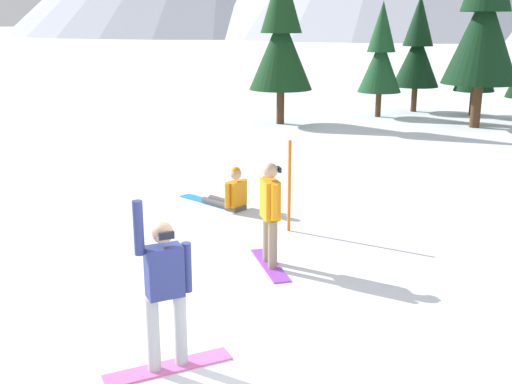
% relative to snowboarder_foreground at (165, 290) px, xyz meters
% --- Properties ---
extents(ground_plane, '(800.00, 800.00, 0.00)m').
position_rel_snowboarder_foreground_xyz_m(ground_plane, '(1.26, 0.43, -0.98)').
color(ground_plane, white).
extents(snowboarder_foreground, '(1.19, 1.30, 2.05)m').
position_rel_snowboarder_foreground_xyz_m(snowboarder_foreground, '(0.00, 0.00, 0.00)').
color(snowboarder_foreground, pink).
rests_on(snowboarder_foreground, ground_plane).
extents(snowboarder_midground, '(1.12, 1.31, 1.72)m').
position_rel_snowboarder_foreground_xyz_m(snowboarder_midground, '(-0.11, 3.32, -0.06)').
color(snowboarder_midground, '#993FD8').
rests_on(snowboarder_midground, ground_plane).
extents(snowboarder_background, '(1.81, 0.97, 0.94)m').
position_rel_snowboarder_foreground_xyz_m(snowboarder_background, '(-2.10, 5.91, -0.65)').
color(snowboarder_background, '#4C4C51').
rests_on(snowboarder_background, ground_plane).
extents(trail_marker_pole, '(0.06, 0.06, 1.76)m').
position_rel_snowboarder_foreground_xyz_m(trail_marker_pole, '(-0.44, 5.06, -0.10)').
color(trail_marker_pole, orange).
rests_on(trail_marker_pole, ground_plane).
extents(pine_tree_tall, '(2.76, 2.76, 7.40)m').
position_rel_snowboarder_foreground_xyz_m(pine_tree_tall, '(1.78, 19.04, 3.06)').
color(pine_tree_tall, '#472D19').
rests_on(pine_tree_tall, ground_plane).
extents(pine_tree_young, '(1.79, 1.79, 4.68)m').
position_rel_snowboarder_foreground_xyz_m(pine_tree_young, '(-2.18, 20.22, 1.58)').
color(pine_tree_young, '#472D19').
rests_on(pine_tree_young, ground_plane).
extents(pine_tree_broad, '(1.69, 1.69, 4.69)m').
position_rel_snowboarder_foreground_xyz_m(pine_tree_broad, '(1.40, 22.23, 1.58)').
color(pine_tree_broad, '#472D19').
rests_on(pine_tree_broad, ground_plane).
extents(pine_tree_short, '(2.01, 2.01, 4.99)m').
position_rel_snowboarder_foreground_xyz_m(pine_tree_short, '(-1.08, 22.42, 1.75)').
color(pine_tree_short, '#472D19').
rests_on(pine_tree_short, ground_plane).
extents(pine_tree_slender, '(2.42, 2.42, 6.06)m').
position_rel_snowboarder_foreground_xyz_m(pine_tree_slender, '(-5.27, 16.87, 2.33)').
color(pine_tree_slender, '#472D19').
rests_on(pine_tree_slender, ground_plane).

